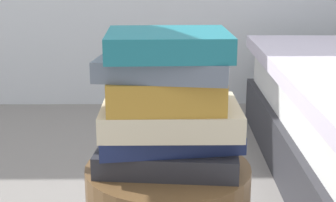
# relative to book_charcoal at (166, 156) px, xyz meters

# --- Properties ---
(book_charcoal) EXTENTS (0.30, 0.20, 0.05)m
(book_charcoal) POSITION_rel_book_charcoal_xyz_m (0.00, 0.00, 0.00)
(book_charcoal) COLOR #28282D
(book_charcoal) RESTS_ON side_table
(book_navy) EXTENTS (0.31, 0.21, 0.04)m
(book_navy) POSITION_rel_book_charcoal_xyz_m (0.00, 0.01, 0.04)
(book_navy) COLOR #19234C
(book_navy) RESTS_ON book_charcoal
(book_cream) EXTENTS (0.28, 0.20, 0.05)m
(book_cream) POSITION_rel_book_charcoal_xyz_m (0.01, 0.01, 0.08)
(book_cream) COLOR beige
(book_cream) RESTS_ON book_navy
(book_ochre) EXTENTS (0.23, 0.18, 0.06)m
(book_ochre) POSITION_rel_book_charcoal_xyz_m (-0.00, -0.00, 0.14)
(book_ochre) COLOR #B7842D
(book_ochre) RESTS_ON book_cream
(book_slate) EXTENTS (0.27, 0.20, 0.04)m
(book_slate) POSITION_rel_book_charcoal_xyz_m (-0.00, -0.01, 0.19)
(book_slate) COLOR slate
(book_slate) RESTS_ON book_ochre
(book_teal) EXTENTS (0.24, 0.20, 0.05)m
(book_teal) POSITION_rel_book_charcoal_xyz_m (0.00, -0.01, 0.23)
(book_teal) COLOR #1E727F
(book_teal) RESTS_ON book_slate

